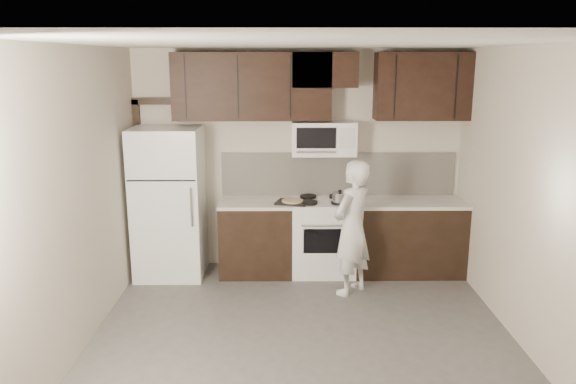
{
  "coord_description": "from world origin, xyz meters",
  "views": [
    {
      "loc": [
        -0.18,
        -4.6,
        2.58
      ],
      "look_at": [
        -0.14,
        0.9,
        1.27
      ],
      "focal_mm": 35.0,
      "sensor_mm": 36.0,
      "label": 1
    }
  ],
  "objects_px": {
    "stove": "(323,236)",
    "microwave": "(324,138)",
    "refrigerator": "(169,203)",
    "person": "(352,228)"
  },
  "relations": [
    {
      "from": "stove",
      "to": "microwave",
      "type": "relative_size",
      "value": 1.24
    },
    {
      "from": "stove",
      "to": "microwave",
      "type": "height_order",
      "value": "microwave"
    },
    {
      "from": "microwave",
      "to": "stove",
      "type": "bearing_deg",
      "value": -89.9
    },
    {
      "from": "refrigerator",
      "to": "microwave",
      "type": "bearing_deg",
      "value": 5.15
    },
    {
      "from": "microwave",
      "to": "person",
      "type": "xyz_separation_m",
      "value": [
        0.28,
        -0.75,
        -0.89
      ]
    },
    {
      "from": "person",
      "to": "microwave",
      "type": "bearing_deg",
      "value": -117.74
    },
    {
      "from": "microwave",
      "to": "person",
      "type": "distance_m",
      "value": 1.19
    },
    {
      "from": "stove",
      "to": "person",
      "type": "height_order",
      "value": "person"
    },
    {
      "from": "stove",
      "to": "microwave",
      "type": "distance_m",
      "value": 1.2
    },
    {
      "from": "refrigerator",
      "to": "person",
      "type": "height_order",
      "value": "refrigerator"
    }
  ]
}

